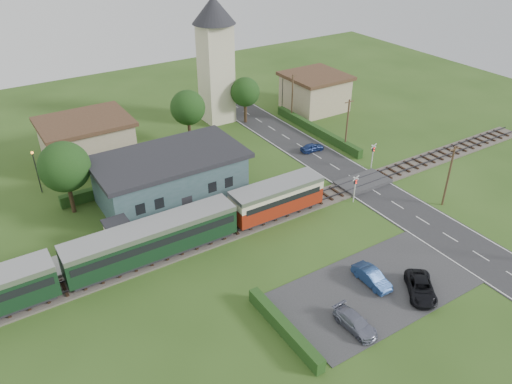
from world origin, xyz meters
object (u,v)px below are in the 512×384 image
car_on_road (312,147)px  pedestrian_far (154,226)px  house_east (315,91)px  pedestrian_near (264,192)px  train (119,251)px  equipment_hut (118,233)px  car_park_dark (421,288)px  car_park_blue (372,277)px  house_west (87,140)px  crossing_signal_near (355,185)px  car_park_silver (355,323)px  church_tower (215,51)px  crossing_signal_far (373,152)px  station_building (170,177)px

car_on_road → pedestrian_far: 25.79m
house_east → pedestrian_near: house_east is taller
train → pedestrian_far: size_ratio=22.66×
equipment_hut → car_park_dark: 27.53m
car_on_road → car_park_blue: bearing=157.3°
house_west → car_park_dark: house_west is taller
pedestrian_near → pedestrian_far: pedestrian_far is taller
equipment_hut → house_east: (38.00, 18.80, 1.05)m
crossing_signal_near → train: bearing=174.6°
car_on_road → car_park_silver: size_ratio=0.81×
church_tower → train: bearing=-132.7°
car_park_dark → pedestrian_near: bearing=136.6°
pedestrian_far → train: bearing=126.2°
house_east → pedestrian_near: bearing=-138.7°
crossing_signal_far → church_tower: bearing=110.0°
station_building → church_tower: (15.00, 17.01, 7.53)m
car_park_blue → car_park_dark: car_park_blue is taller
train → pedestrian_near: size_ratio=23.48×
house_east → crossing_signal_near: 27.95m
equipment_hut → station_building: (8.00, 5.79, 0.95)m
station_building → church_tower: church_tower is taller
car_park_blue → station_building: bearing=112.5°
station_building → car_park_blue: size_ratio=4.06×
crossing_signal_near → crossing_signal_far: (7.20, 4.80, 0.00)m
church_tower → car_park_silver: 44.95m
train → car_park_blue: size_ratio=10.96×
equipment_hut → pedestrian_far: size_ratio=1.34×
crossing_signal_far → pedestrian_near: bearing=179.1°
car_on_road → car_park_blue: size_ratio=0.81×
crossing_signal_far → car_on_road: crossing_signal_far is taller
crossing_signal_near → pedestrian_far: crossing_signal_near is taller
house_west → crossing_signal_near: bearing=-49.9°
crossing_signal_near → pedestrian_far: bearing=165.4°
equipment_hut → crossing_signal_far: size_ratio=0.78×
car_park_silver → crossing_signal_near: bearing=46.1°
house_west → car_park_silver: 40.55m
equipment_hut → house_east: size_ratio=0.29×
equipment_hut → church_tower: size_ratio=0.14×
church_tower → pedestrian_near: 25.95m
car_park_silver → car_park_dark: size_ratio=0.88×
crossing_signal_near → pedestrian_near: bearing=149.1°
car_park_blue → train: bearing=144.2°
pedestrian_far → house_east: bearing=-59.4°
train → church_tower: church_tower is taller
equipment_hut → train: train is taller
car_park_silver → car_park_dark: (7.29, 0.00, 0.05)m
house_east → car_on_road: (-9.68, -12.01, -2.20)m
house_west → car_park_dark: 42.74m
car_park_blue → house_east: bearing=60.1°
house_east → crossing_signal_far: 20.64m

